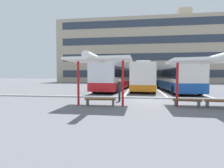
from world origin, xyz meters
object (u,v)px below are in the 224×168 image
at_px(coach_bus_2, 175,77).
at_px(bench_1, 187,101).
at_px(waiting_shelter_0, 99,60).
at_px(coach_bus_0, 114,76).
at_px(coach_bus_1, 143,77).
at_px(waiting_shelter_1, 205,61).
at_px(bench_0, 100,100).
at_px(bench_2, 221,102).
at_px(waiting_passenger_0, 119,89).

distance_m(coach_bus_2, bench_1, 11.32).
distance_m(waiting_shelter_0, bench_1, 5.65).
distance_m(coach_bus_0, coach_bus_1, 3.62).
relative_size(waiting_shelter_1, bench_1, 3.23).
height_order(coach_bus_1, bench_0, coach_bus_1).
bearing_deg(bench_2, coach_bus_0, 123.89).
height_order(waiting_shelter_0, bench_1, waiting_shelter_0).
bearing_deg(waiting_passenger_0, bench_0, -115.09).
bearing_deg(coach_bus_2, waiting_passenger_0, -120.29).
bearing_deg(coach_bus_1, bench_0, -103.34).
bearing_deg(bench_0, coach_bus_0, 93.84).
bearing_deg(bench_1, coach_bus_1, 100.99).
distance_m(bench_0, bench_2, 6.89).
height_order(coach_bus_2, waiting_passenger_0, coach_bus_2).
bearing_deg(bench_0, coach_bus_2, 60.60).
xyz_separation_m(coach_bus_1, waiting_passenger_0, (-1.87, -9.89, -0.72)).
bearing_deg(bench_0, coach_bus_1, 76.66).
relative_size(coach_bus_0, bench_0, 5.95).
height_order(coach_bus_0, bench_0, coach_bus_0).
bearing_deg(bench_2, bench_1, 177.98).
xyz_separation_m(bench_1, waiting_passenger_0, (-4.14, 1.78, 0.56)).
xyz_separation_m(coach_bus_1, waiting_shelter_1, (3.17, -11.83, 1.02)).
distance_m(coach_bus_2, waiting_shelter_1, 11.39).
height_order(coach_bus_1, bench_1, coach_bus_1).
bearing_deg(waiting_shelter_0, coach_bus_1, 76.99).
xyz_separation_m(waiting_shelter_0, waiting_passenger_0, (0.95, 2.34, -1.83)).
bearing_deg(coach_bus_1, coach_bus_0, -174.98).
distance_m(coach_bus_2, bench_2, 11.31).
relative_size(bench_0, waiting_shelter_1, 0.37).
bearing_deg(bench_1, waiting_shelter_1, -10.10).
relative_size(coach_bus_1, waiting_passenger_0, 6.63).
distance_m(waiting_shelter_0, bench_0, 2.40).
xyz_separation_m(coach_bus_2, bench_1, (-1.34, -11.17, -1.25)).
bearing_deg(waiting_passenger_0, waiting_shelter_0, -112.14).
relative_size(coach_bus_0, coach_bus_1, 1.08).
relative_size(coach_bus_2, bench_1, 7.75).
xyz_separation_m(waiting_shelter_0, waiting_shelter_1, (5.99, 0.39, -0.09)).
distance_m(coach_bus_0, waiting_shelter_1, 13.39).
relative_size(coach_bus_0, waiting_passenger_0, 7.19).
xyz_separation_m(coach_bus_0, bench_1, (5.87, -11.36, -1.36)).
distance_m(coach_bus_1, waiting_shelter_1, 12.29).
distance_m(bench_2, waiting_passenger_0, 6.25).
bearing_deg(waiting_shelter_0, waiting_passenger_0, 67.86).
bearing_deg(coach_bus_0, bench_2, -56.11).
height_order(bench_1, waiting_passenger_0, waiting_passenger_0).
xyz_separation_m(bench_1, bench_2, (1.80, -0.06, 0.00)).
bearing_deg(waiting_passenger_0, waiting_shelter_1, -21.09).
bearing_deg(bench_0, waiting_passenger_0, 64.91).
relative_size(coach_bus_1, coach_bus_2, 0.84).
relative_size(coach_bus_0, bench_1, 7.02).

